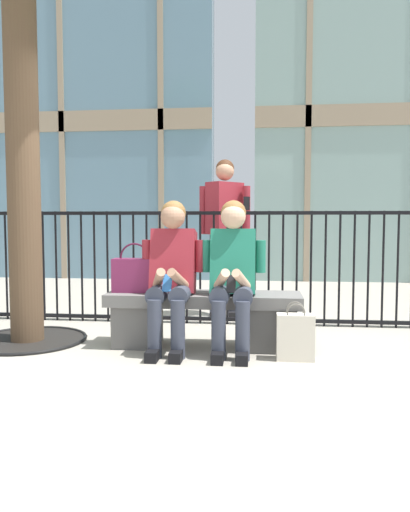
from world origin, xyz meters
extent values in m
plane|color=#A8A091|center=(0.00, 0.00, 0.00)|extent=(60.00, 60.00, 0.00)
cube|color=slate|center=(0.00, 0.00, 0.40)|extent=(1.60, 0.44, 0.10)
cube|color=#605E5B|center=(-0.56, 0.00, 0.17)|extent=(0.36, 0.37, 0.35)
cube|color=#605E5B|center=(0.56, 0.00, 0.17)|extent=(0.36, 0.37, 0.35)
cylinder|color=#383D4C|center=(-0.34, -0.18, 0.47)|extent=(0.15, 0.40, 0.15)
cylinder|color=#383D4C|center=(-0.34, -0.38, 0.23)|extent=(0.11, 0.11, 0.45)
cube|color=black|center=(-0.34, -0.44, 0.04)|extent=(0.09, 0.22, 0.08)
cylinder|color=#383D4C|center=(-0.16, -0.18, 0.47)|extent=(0.15, 0.40, 0.15)
cylinder|color=#383D4C|center=(-0.16, -0.38, 0.23)|extent=(0.11, 0.11, 0.45)
cube|color=black|center=(-0.16, -0.44, 0.04)|extent=(0.09, 0.22, 0.08)
cube|color=maroon|center=(-0.25, -0.04, 0.71)|extent=(0.36, 0.30, 0.55)
cylinder|color=maroon|center=(-0.47, -0.04, 0.76)|extent=(0.08, 0.08, 0.26)
cylinder|color=tan|center=(-0.33, -0.26, 0.59)|extent=(0.16, 0.28, 0.20)
cylinder|color=maroon|center=(-0.03, -0.04, 0.76)|extent=(0.08, 0.08, 0.26)
cylinder|color=tan|center=(-0.17, -0.26, 0.59)|extent=(0.16, 0.28, 0.20)
cube|color=#2D6BB7|center=(-0.25, -0.32, 0.57)|extent=(0.07, 0.10, 0.13)
sphere|color=tan|center=(-0.25, -0.06, 1.08)|extent=(0.20, 0.20, 0.20)
sphere|color=olive|center=(-0.25, -0.03, 1.11)|extent=(0.20, 0.20, 0.20)
cylinder|color=#383D4C|center=(0.16, -0.18, 0.47)|extent=(0.15, 0.40, 0.15)
cylinder|color=#383D4C|center=(0.16, -0.38, 0.23)|extent=(0.11, 0.11, 0.45)
cube|color=black|center=(0.16, -0.44, 0.04)|extent=(0.09, 0.22, 0.08)
cylinder|color=#383D4C|center=(0.34, -0.18, 0.47)|extent=(0.15, 0.40, 0.15)
cylinder|color=#383D4C|center=(0.34, -0.38, 0.23)|extent=(0.11, 0.11, 0.45)
cube|color=black|center=(0.34, -0.44, 0.04)|extent=(0.09, 0.22, 0.08)
cube|color=#1E7259|center=(0.25, -0.04, 0.71)|extent=(0.36, 0.30, 0.55)
cylinder|color=#1E7259|center=(0.03, -0.04, 0.76)|extent=(0.08, 0.08, 0.26)
cylinder|color=#DBAD89|center=(0.17, -0.26, 0.59)|extent=(0.16, 0.28, 0.20)
cylinder|color=#1E7259|center=(0.47, -0.04, 0.76)|extent=(0.08, 0.08, 0.26)
cylinder|color=#DBAD89|center=(0.33, -0.26, 0.59)|extent=(0.16, 0.28, 0.20)
cube|color=black|center=(0.25, -0.32, 0.57)|extent=(0.07, 0.10, 0.13)
sphere|color=#DBAD89|center=(0.25, -0.06, 1.08)|extent=(0.20, 0.20, 0.20)
sphere|color=olive|center=(0.25, -0.03, 1.11)|extent=(0.20, 0.20, 0.20)
cube|color=#7A234C|center=(-0.58, -0.01, 0.59)|extent=(0.36, 0.15, 0.28)
torus|color=#49152D|center=(-0.58, -0.01, 0.74)|extent=(0.25, 0.02, 0.25)
cube|color=beige|center=(0.73, -0.32, 0.17)|extent=(0.28, 0.14, 0.35)
torus|color=slate|center=(0.73, -0.37, 0.37)|extent=(0.14, 0.01, 0.14)
torus|color=slate|center=(0.73, -0.27, 0.37)|extent=(0.14, 0.01, 0.14)
cylinder|color=#383D4C|center=(-0.02, 1.37, 0.45)|extent=(0.13, 0.13, 0.90)
cube|color=black|center=(-0.02, 1.33, 0.03)|extent=(0.09, 0.22, 0.06)
cylinder|color=#383D4C|center=(0.18, 1.37, 0.45)|extent=(0.13, 0.13, 0.90)
cube|color=black|center=(0.18, 1.33, 0.03)|extent=(0.09, 0.22, 0.06)
cube|color=maroon|center=(0.08, 1.37, 1.18)|extent=(0.42, 0.43, 0.56)
cylinder|color=maroon|center=(-0.16, 1.37, 1.16)|extent=(0.08, 0.08, 0.52)
cylinder|color=maroon|center=(0.31, 1.37, 1.16)|extent=(0.08, 0.08, 0.52)
sphere|color=tan|center=(0.08, 1.37, 1.58)|extent=(0.20, 0.20, 0.20)
sphere|color=#472816|center=(0.08, 1.39, 1.61)|extent=(0.20, 0.20, 0.20)
cube|color=black|center=(0.32, 1.27, 1.23)|extent=(0.07, 0.01, 0.14)
cylinder|color=black|center=(-2.21, 0.92, 0.57)|extent=(0.02, 0.02, 1.14)
cylinder|color=black|center=(-2.07, 0.92, 0.57)|extent=(0.02, 0.02, 1.14)
cylinder|color=black|center=(-1.93, 0.92, 0.57)|extent=(0.02, 0.02, 1.14)
cylinder|color=black|center=(-1.79, 0.92, 0.57)|extent=(0.02, 0.02, 1.14)
cylinder|color=black|center=(-1.65, 0.92, 0.57)|extent=(0.02, 0.02, 1.14)
cylinder|color=black|center=(-1.52, 0.92, 0.57)|extent=(0.02, 0.02, 1.14)
cylinder|color=black|center=(-1.38, 0.92, 0.57)|extent=(0.02, 0.02, 1.14)
cylinder|color=black|center=(-1.24, 0.92, 0.57)|extent=(0.02, 0.02, 1.14)
cylinder|color=black|center=(-1.10, 0.92, 0.57)|extent=(0.02, 0.02, 1.14)
cylinder|color=black|center=(-0.97, 0.92, 0.57)|extent=(0.02, 0.02, 1.14)
cylinder|color=black|center=(-0.83, 0.92, 0.57)|extent=(0.02, 0.02, 1.14)
cylinder|color=black|center=(-0.69, 0.92, 0.57)|extent=(0.02, 0.02, 1.14)
cylinder|color=black|center=(-0.55, 0.92, 0.57)|extent=(0.02, 0.02, 1.14)
cylinder|color=black|center=(-0.41, 0.92, 0.57)|extent=(0.02, 0.02, 1.14)
cylinder|color=black|center=(-0.28, 0.92, 0.57)|extent=(0.02, 0.02, 1.14)
cylinder|color=black|center=(-0.14, 0.92, 0.57)|extent=(0.02, 0.02, 1.14)
cylinder|color=black|center=(0.00, 0.92, 0.57)|extent=(0.02, 0.02, 1.14)
cylinder|color=black|center=(0.14, 0.92, 0.57)|extent=(0.02, 0.02, 1.14)
cylinder|color=black|center=(0.28, 0.92, 0.57)|extent=(0.02, 0.02, 1.14)
cylinder|color=black|center=(0.41, 0.92, 0.57)|extent=(0.02, 0.02, 1.14)
cylinder|color=black|center=(0.55, 0.92, 0.57)|extent=(0.02, 0.02, 1.14)
cylinder|color=black|center=(0.69, 0.92, 0.57)|extent=(0.02, 0.02, 1.14)
cylinder|color=black|center=(0.83, 0.92, 0.57)|extent=(0.02, 0.02, 1.14)
cylinder|color=black|center=(0.97, 0.92, 0.57)|extent=(0.02, 0.02, 1.14)
cylinder|color=black|center=(1.10, 0.92, 0.57)|extent=(0.02, 0.02, 1.14)
cylinder|color=black|center=(1.24, 0.92, 0.57)|extent=(0.02, 0.02, 1.14)
cylinder|color=black|center=(1.38, 0.92, 0.57)|extent=(0.02, 0.02, 1.14)
cylinder|color=black|center=(1.52, 0.92, 0.57)|extent=(0.02, 0.02, 1.14)
cylinder|color=black|center=(1.65, 0.92, 0.57)|extent=(0.02, 0.02, 1.14)
cylinder|color=black|center=(1.79, 0.92, 0.57)|extent=(0.02, 0.02, 1.14)
cube|color=black|center=(0.00, 0.92, 0.05)|extent=(7.44, 0.04, 0.04)
cube|color=black|center=(0.00, 0.92, 1.12)|extent=(7.44, 0.04, 0.04)
cylinder|color=black|center=(-1.55, 0.02, 0.01)|extent=(0.99, 0.99, 0.01)
torus|color=black|center=(-1.55, 0.02, 0.01)|extent=(1.02, 1.02, 0.03)
cylinder|color=brown|center=(-1.55, 0.02, 1.70)|extent=(0.28, 0.28, 3.40)
cube|color=gray|center=(-3.05, 4.57, 4.50)|extent=(0.10, 0.04, 9.00)
cube|color=gray|center=(-1.26, 4.57, 4.50)|extent=(0.10, 0.04, 9.00)
cube|color=gray|center=(1.26, 4.57, 4.50)|extent=(0.10, 0.04, 9.00)
camera|label=1|loc=(0.45, -4.06, 1.05)|focal=34.91mm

